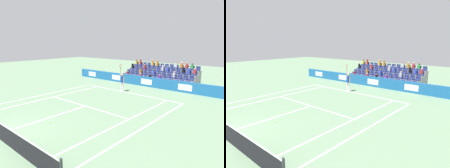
{
  "view_description": "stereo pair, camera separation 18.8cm",
  "coord_description": "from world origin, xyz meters",
  "views": [
    {
      "loc": [
        -11.05,
        3.41,
        4.81
      ],
      "look_at": [
        0.39,
        -10.01,
        1.1
      ],
      "focal_mm": 32.12,
      "sensor_mm": 36.0,
      "label": 1
    },
    {
      "loc": [
        -11.19,
        3.29,
        4.81
      ],
      "look_at": [
        0.39,
        -10.01,
        1.1
      ],
      "focal_mm": 32.12,
      "sensor_mm": 36.0,
      "label": 2
    }
  ],
  "objects": [
    {
      "name": "line_baseline",
      "position": [
        0.0,
        -11.89,
        0.0
      ],
      "size": [
        10.97,
        0.1,
        0.01
      ],
      "primitive_type": "cube",
      "color": "white",
      "rests_on": "ground"
    },
    {
      "name": "line_service",
      "position": [
        0.0,
        -6.4,
        0.0
      ],
      "size": [
        8.23,
        0.1,
        0.01
      ],
      "primitive_type": "cube",
      "color": "white",
      "rests_on": "ground"
    },
    {
      "name": "line_centre_service",
      "position": [
        0.0,
        -3.2,
        0.0
      ],
      "size": [
        0.1,
        6.4,
        0.01
      ],
      "primitive_type": "cube",
      "color": "white",
      "rests_on": "ground"
    },
    {
      "name": "line_singles_sideline_left",
      "position": [
        4.12,
        -5.95,
        0.0
      ],
      "size": [
        0.1,
        11.89,
        0.01
      ],
      "primitive_type": "cube",
      "color": "white",
      "rests_on": "ground"
    },
    {
      "name": "line_singles_sideline_right",
      "position": [
        -4.12,
        -5.95,
        0.0
      ],
      "size": [
        0.1,
        11.89,
        0.01
      ],
      "primitive_type": "cube",
      "color": "white",
      "rests_on": "ground"
    },
    {
      "name": "line_doubles_sideline_left",
      "position": [
        5.49,
        -5.95,
        0.0
      ],
      "size": [
        0.1,
        11.89,
        0.01
      ],
      "primitive_type": "cube",
      "color": "white",
      "rests_on": "ground"
    },
    {
      "name": "line_doubles_sideline_right",
      "position": [
        -5.49,
        -5.95,
        0.0
      ],
      "size": [
        0.1,
        11.89,
        0.01
      ],
      "primitive_type": "cube",
      "color": "white",
      "rests_on": "ground"
    },
    {
      "name": "line_centre_mark",
      "position": [
        0.0,
        -11.79,
        0.0
      ],
      "size": [
        0.1,
        0.2,
        0.01
      ],
      "primitive_type": "cube",
      "color": "white",
      "rests_on": "ground"
    },
    {
      "name": "sponsor_barrier",
      "position": [
        -0.0,
        -15.46,
        0.54
      ],
      "size": [
        21.25,
        0.22,
        1.07
      ],
      "color": "#1E66AD",
      "rests_on": "ground"
    },
    {
      "name": "tennis_player",
      "position": [
        0.78,
        -12.01,
        0.99
      ],
      "size": [
        0.53,
        0.36,
        2.85
      ],
      "color": "white",
      "rests_on": "ground"
    },
    {
      "name": "stadium_stand",
      "position": [
        -0.0,
        -18.4,
        0.7
      ],
      "size": [
        8.68,
        3.8,
        2.62
      ],
      "color": "gray",
      "rests_on": "ground"
    },
    {
      "name": "loose_tennis_ball",
      "position": [
        -0.8,
        -2.8,
        0.03
      ],
      "size": [
        0.07,
        0.07,
        0.07
      ],
      "primitive_type": "sphere",
      "color": "#D1E533",
      "rests_on": "ground"
    }
  ]
}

